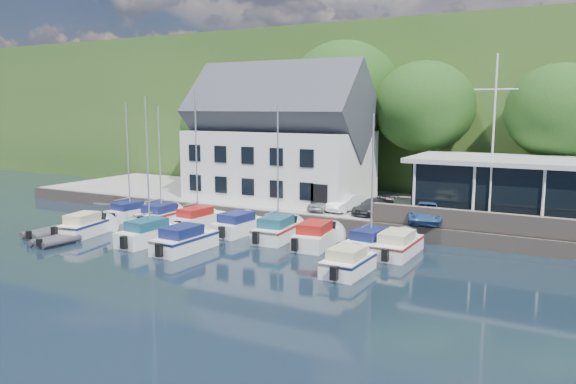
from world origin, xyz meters
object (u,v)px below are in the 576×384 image
at_px(flagpole, 493,142).
at_px(boat_r1_4, 278,166).
at_px(boat_r1_3, 238,223).
at_px(boat_r2_0, 86,224).
at_px(boat_r2_4, 348,260).
at_px(dinghy_0, 47,232).
at_px(boat_r1_0, 128,165).
at_px(boat_r2_1, 148,168).
at_px(car_dgrey, 373,206).
at_px(boat_r1_7, 398,243).
at_px(car_white, 346,203).
at_px(boat_r1_1, 160,161).
at_px(dinghy_1, 56,240).
at_px(car_silver, 325,203).
at_px(boat_r1_5, 316,234).
at_px(boat_r2_2, 185,238).
at_px(club_pavilion, 514,189).
at_px(car_blue, 427,212).
at_px(boat_r1_2, 197,166).
at_px(harbor_building, 279,145).
at_px(boat_r1_6, 372,178).

relative_size(flagpole, boat_r1_4, 1.12).
relative_size(boat_r1_3, boat_r2_0, 1.00).
relative_size(boat_r2_4, dinghy_0, 1.66).
distance_m(boat_r1_0, boat_r2_1, 8.25).
bearing_deg(boat_r1_0, car_dgrey, 24.92).
bearing_deg(boat_r1_7, car_white, 133.50).
bearing_deg(boat_r1_1, flagpole, 12.43).
bearing_deg(boat_r2_4, boat_r1_3, 154.87).
bearing_deg(car_dgrey, dinghy_1, -122.57).
xyz_separation_m(car_white, boat_r1_0, (-15.08, -6.02, 2.53)).
bearing_deg(boat_r2_1, car_white, 56.55).
distance_m(car_silver, boat_r2_4, 12.34).
relative_size(car_white, dinghy_1, 1.32).
relative_size(car_dgrey, boat_r1_5, 0.61).
height_order(boat_r1_5, boat_r2_2, boat_r2_2).
relative_size(car_silver, flagpole, 0.31).
xyz_separation_m(boat_r1_7, boat_r2_4, (-1.09, -4.80, -0.01)).
xyz_separation_m(club_pavilion, boat_r2_1, (-19.51, -13.29, 1.67)).
bearing_deg(dinghy_1, boat_r2_2, 24.28).
xyz_separation_m(car_silver, boat_r1_0, (-13.63, -5.48, 2.57)).
height_order(boat_r1_1, dinghy_1, boat_r1_1).
xyz_separation_m(car_blue, dinghy_0, (-21.77, -11.86, -1.34)).
distance_m(boat_r1_3, boat_r1_4, 5.10).
height_order(boat_r1_7, boat_r2_0, boat_r2_0).
bearing_deg(car_dgrey, boat_r1_2, -137.06).
height_order(harbor_building, car_white, harbor_building).
bearing_deg(boat_r1_0, car_blue, 19.09).
relative_size(car_silver, boat_r2_2, 0.53).
bearing_deg(dinghy_0, boat_r1_6, 20.20).
height_order(harbor_building, boat_r1_0, harbor_building).
xyz_separation_m(boat_r1_0, boat_r1_3, (9.89, -0.16, -3.38)).
bearing_deg(boat_r2_0, boat_r2_2, -10.78).
distance_m(boat_r1_5, boat_r1_7, 5.02).
height_order(car_dgrey, dinghy_0, car_dgrey).
relative_size(car_blue, boat_r2_4, 0.82).
bearing_deg(boat_r1_1, boat_r2_0, -112.07).
height_order(boat_r1_7, boat_r2_2, boat_r2_2).
bearing_deg(boat_r2_1, boat_r1_0, 146.77).
bearing_deg(harbor_building, boat_r1_7, -35.16).
height_order(harbor_building, boat_r1_4, harbor_building).
relative_size(boat_r1_0, boat_r2_2, 1.35).
distance_m(boat_r1_6, dinghy_1, 19.72).
xyz_separation_m(car_silver, boat_r1_7, (7.33, -5.81, -0.84)).
height_order(boat_r2_2, dinghy_0, boat_r2_2).
xyz_separation_m(car_blue, boat_r2_4, (-1.35, -10.01, -0.99)).
distance_m(boat_r1_5, dinghy_0, 17.66).
relative_size(boat_r1_5, boat_r2_1, 0.65).
distance_m(boat_r1_2, dinghy_0, 10.66).
bearing_deg(boat_r2_0, boat_r1_0, 93.01).
distance_m(boat_r1_4, dinghy_1, 14.47).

